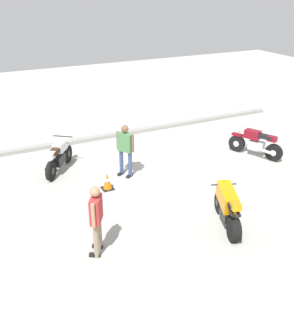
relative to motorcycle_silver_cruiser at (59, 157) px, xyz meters
name	(u,v)px	position (x,y,z in m)	size (l,w,h in m)	color
ground_plane	(190,176)	(3.78, -2.37, -0.52)	(40.00, 40.00, 0.00)	#ADAAA3
curb_edge	(133,132)	(3.78, 2.23, -0.45)	(14.00, 0.30, 0.15)	gray
motorcycle_silver_cruiser	(59,157)	(0.00, 0.00, 0.00)	(1.35, 1.74, 1.09)	black
motorcycle_maroon_cruiser	(256,143)	(6.82, -1.96, 0.00)	(1.04, 1.93, 1.09)	black
motorcycle_orange_sportbike	(227,205)	(3.10, -5.24, 0.07)	(0.95, 1.89, 1.14)	black
person_in_green_shirt	(125,147)	(1.89, -1.33, 0.50)	(0.51, 0.62, 1.76)	#384772
person_in_red_shirt	(96,216)	(-0.35, -4.86, 0.51)	(0.50, 0.63, 1.77)	gray
traffic_cone	(107,181)	(0.99, -1.96, -0.26)	(0.36, 0.36, 0.53)	black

